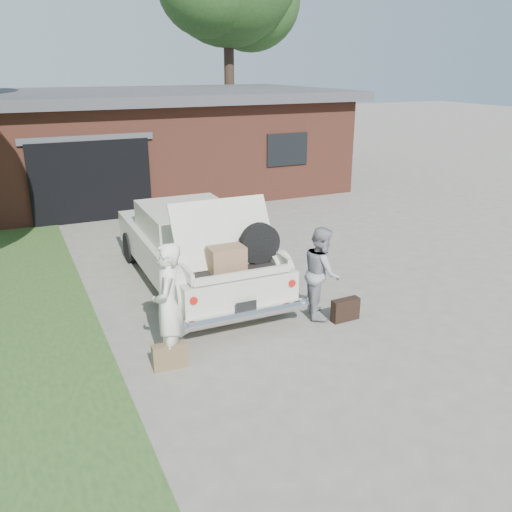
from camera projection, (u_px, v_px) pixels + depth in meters
name	position (u px, v px, depth m)	size (l,w,h in m)	color
ground	(271.00, 331.00, 8.83)	(90.00, 90.00, 0.00)	gray
house	(148.00, 140.00, 18.47)	(12.80, 7.80, 3.30)	brown
sedan	(194.00, 247.00, 10.50)	(2.08, 5.20, 2.00)	beige
woman_left	(168.00, 305.00, 7.59)	(0.66, 0.43, 1.82)	white
woman_right	(321.00, 272.00, 9.15)	(0.76, 0.60, 1.57)	gray
suitcase_left	(170.00, 356.00, 7.69)	(0.49, 0.16, 0.38)	brown
suitcase_right	(345.00, 310.00, 9.13)	(0.50, 0.16, 0.39)	black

